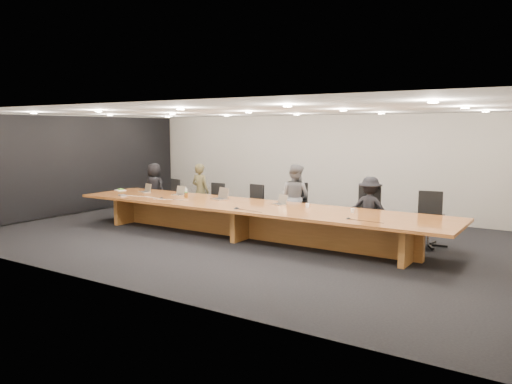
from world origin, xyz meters
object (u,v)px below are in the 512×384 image
(chair_mid_left, at_px, (251,205))
(chair_mid_right, at_px, (293,206))
(paper_cup_near, at_px, (307,206))
(person_d, at_px, (370,209))
(water_bottle, at_px, (186,192))
(person_c, at_px, (295,198))
(av_box, at_px, (122,195))
(chair_far_left, at_px, (170,197))
(chair_right, at_px, (365,212))
(laptop_a, at_px, (144,188))
(paper_cup_far, at_px, (353,211))
(laptop_d, at_px, (279,200))
(amber_mug, at_px, (186,195))
(chair_left, at_px, (214,202))
(laptop_c, at_px, (219,193))
(mic_left, at_px, (162,198))
(mic_right, at_px, (348,218))
(chair_far_right, at_px, (429,219))
(person_a, at_px, (154,188))
(person_b, at_px, (200,191))
(conference_table, at_px, (249,215))
(mic_center, at_px, (237,208))
(laptop_b, at_px, (178,190))

(chair_mid_left, distance_m, chair_mid_right, 1.17)
(paper_cup_near, bearing_deg, person_d, 40.47)
(chair_mid_right, relative_size, water_bottle, 5.71)
(person_c, relative_size, av_box, 8.22)
(chair_far_left, xyz_separation_m, chair_right, (5.80, -0.04, 0.09))
(paper_cup_near, bearing_deg, av_box, -170.06)
(chair_far_left, bearing_deg, person_c, 15.35)
(chair_mid_left, distance_m, laptop_a, 2.97)
(chair_mid_left, distance_m, paper_cup_far, 3.21)
(laptop_d, relative_size, amber_mug, 2.64)
(chair_right, bearing_deg, person_d, -31.14)
(chair_right, bearing_deg, person_c, -177.03)
(chair_left, xyz_separation_m, paper_cup_far, (4.32, -1.06, 0.29))
(chair_far_left, xyz_separation_m, laptop_c, (2.52, -1.01, 0.38))
(paper_cup_far, bearing_deg, mic_left, -173.71)
(mic_left, relative_size, mic_right, 1.00)
(chair_far_right, relative_size, laptop_c, 3.15)
(person_a, bearing_deg, person_b, 177.46)
(chair_far_right, height_order, mic_right, chair_far_right)
(conference_table, distance_m, mic_right, 2.59)
(chair_mid_left, bearing_deg, laptop_c, -102.75)
(person_b, height_order, laptop_d, person_b)
(water_bottle, xyz_separation_m, paper_cup_near, (3.33, 0.06, -0.05))
(person_b, bearing_deg, mic_center, 145.13)
(laptop_b, xyz_separation_m, av_box, (-1.04, -0.90, -0.10))
(chair_mid_left, height_order, paper_cup_near, chair_mid_left)
(chair_far_left, distance_m, water_bottle, 1.91)
(laptop_b, relative_size, mic_left, 2.87)
(person_b, bearing_deg, chair_far_right, -177.39)
(chair_mid_right, height_order, av_box, chair_mid_right)
(person_c, xyz_separation_m, amber_mug, (-2.45, -1.07, 0.01))
(chair_far_left, height_order, chair_right, chair_right)
(chair_mid_left, height_order, water_bottle, chair_mid_left)
(conference_table, height_order, paper_cup_near, paper_cup_near)
(chair_far_right, bearing_deg, chair_far_left, 169.36)
(chair_far_right, bearing_deg, water_bottle, -179.87)
(person_b, xyz_separation_m, person_d, (4.72, -0.02, -0.05))
(chair_mid_right, xyz_separation_m, mic_left, (-2.80, -1.50, 0.18))
(av_box, bearing_deg, mic_center, 17.40)
(chair_far_left, xyz_separation_m, person_b, (1.20, -0.09, 0.24))
(chair_left, relative_size, laptop_b, 3.39)
(chair_right, bearing_deg, laptop_b, -168.39)
(chair_mid_left, xyz_separation_m, amber_mug, (-1.23, -1.04, 0.28))
(person_c, bearing_deg, av_box, 31.26)
(person_d, xyz_separation_m, av_box, (-5.80, -1.73, 0.07))
(person_b, xyz_separation_m, mic_right, (4.91, -1.68, 0.01))
(chair_left, relative_size, mic_left, 9.74)
(laptop_c, relative_size, mic_right, 3.56)
(laptop_d, bearing_deg, av_box, -145.63)
(laptop_a, bearing_deg, chair_left, 48.02)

